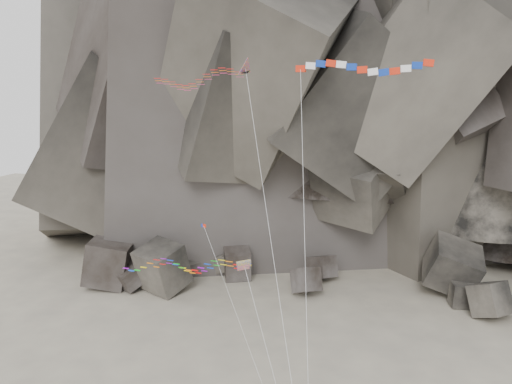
% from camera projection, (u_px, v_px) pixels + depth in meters
% --- Properties ---
extents(headland, '(110.00, 70.00, 84.00)m').
position_uv_depth(headland, '(331.00, 39.00, 104.75)').
color(headland, '#565046').
rests_on(headland, ground).
extents(boulder_field, '(72.83, 18.72, 9.83)m').
position_uv_depth(boulder_field, '(269.00, 275.00, 78.17)').
color(boulder_field, '#47423F').
rests_on(boulder_field, ground).
extents(delta_kite, '(18.60, 17.35, 32.00)m').
position_uv_depth(delta_kite, '(194.00, 79.00, 47.35)').
color(delta_kite, red).
rests_on(delta_kite, ground).
extents(banner_kite, '(11.00, 13.60, 31.32)m').
position_uv_depth(banner_kite, '(362.00, 69.00, 40.35)').
color(banner_kite, red).
rests_on(banner_kite, ground).
extents(parafoil_kite, '(20.83, 12.53, 14.13)m').
position_uv_depth(parafoil_kite, '(177.00, 265.00, 46.58)').
color(parafoil_kite, yellow).
rests_on(parafoil_kite, ground).
extents(pennant_kite, '(11.66, 11.35, 17.19)m').
position_uv_depth(pennant_kite, '(229.00, 294.00, 41.41)').
color(pennant_kite, red).
rests_on(pennant_kite, ground).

